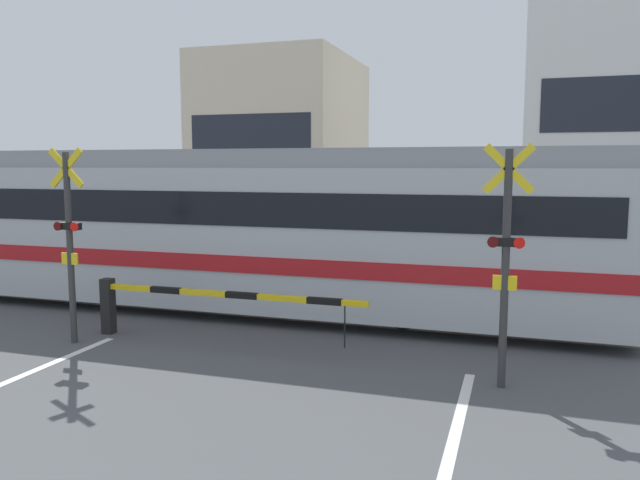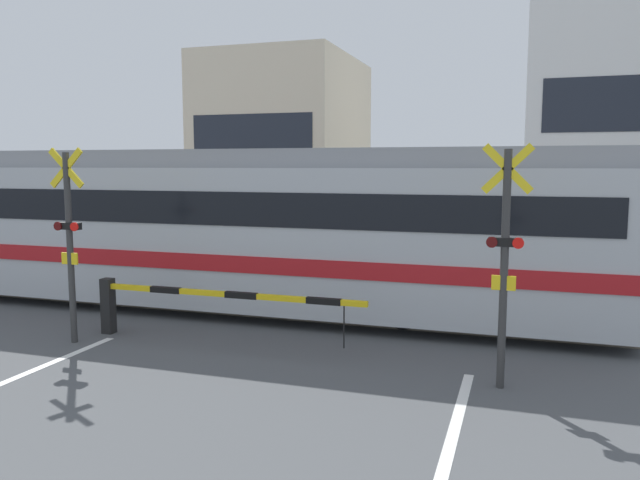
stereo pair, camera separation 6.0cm
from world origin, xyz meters
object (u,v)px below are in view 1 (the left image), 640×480
at_px(crossing_signal_right, 506,255).
at_px(crossing_signal_left, 69,237).
at_px(crossing_barrier_near, 180,300).
at_px(commuter_train, 124,221).
at_px(crossing_barrier_far, 436,264).

bearing_deg(crossing_signal_right, crossing_signal_left, 180.00).
distance_m(crossing_barrier_near, crossing_signal_right, 5.60).
xyz_separation_m(commuter_train, crossing_signal_left, (1.29, -3.37, 0.05)).
relative_size(commuter_train, crossing_signal_right, 6.33).
xyz_separation_m(crossing_barrier_far, crossing_signal_right, (1.69, -5.98, 1.13)).
xyz_separation_m(commuter_train, crossing_barrier_near, (2.99, -2.67, -1.08)).
bearing_deg(crossing_signal_left, commuter_train, 111.02).
bearing_deg(crossing_barrier_far, crossing_barrier_near, -125.30).
bearing_deg(crossing_barrier_near, crossing_signal_right, -7.27).
bearing_deg(crossing_signal_right, commuter_train, 158.22).
distance_m(commuter_train, crossing_signal_left, 3.61).
bearing_deg(crossing_signal_left, crossing_barrier_near, 22.27).
bearing_deg(crossing_barrier_near, commuter_train, 138.18).
bearing_deg(crossing_signal_left, crossing_barrier_far, 47.73).
distance_m(commuter_train, crossing_signal_right, 9.08).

